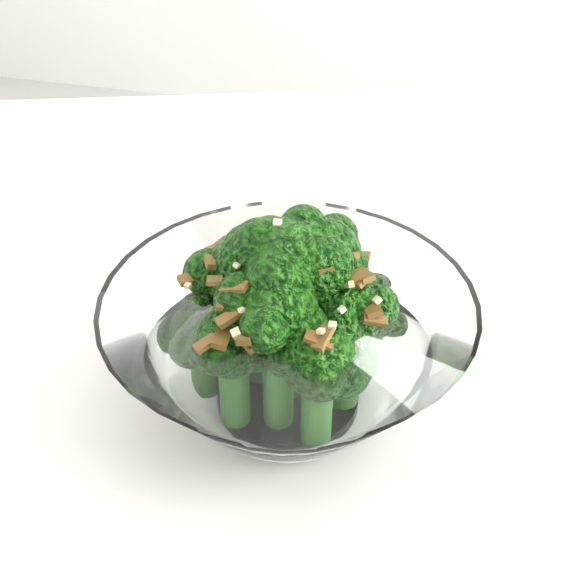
# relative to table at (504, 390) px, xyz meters

# --- Properties ---
(table) EXTENTS (1.38, 1.12, 0.75)m
(table) POSITION_rel_table_xyz_m (0.00, 0.00, 0.00)
(table) COLOR white
(table) RESTS_ON ground
(broccoli_dish) EXTENTS (0.23, 0.23, 0.14)m
(broccoli_dish) POSITION_rel_table_xyz_m (-0.14, -0.12, 0.12)
(broccoli_dish) COLOR white
(broccoli_dish) RESTS_ON table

